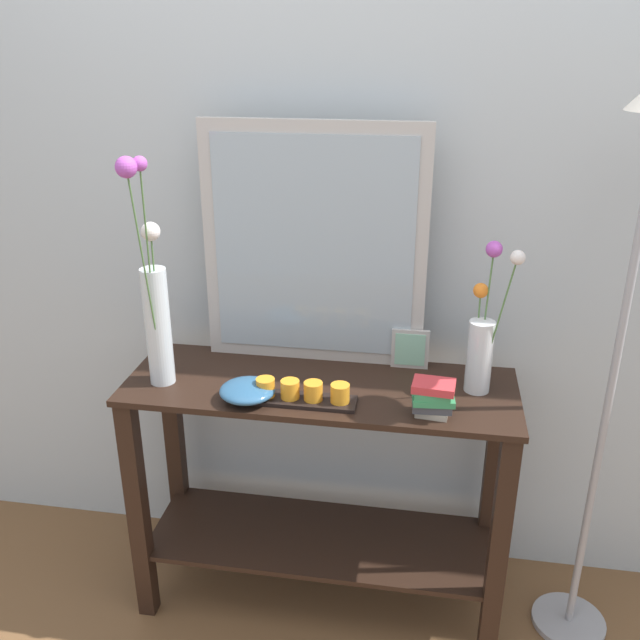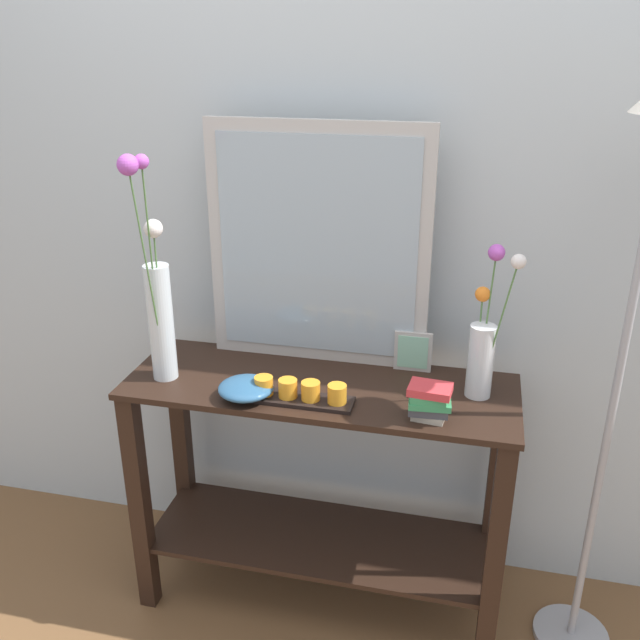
# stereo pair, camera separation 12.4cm
# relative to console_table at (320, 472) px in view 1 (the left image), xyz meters

# --- Properties ---
(ground_plane) EXTENTS (7.00, 6.00, 0.02)m
(ground_plane) POSITION_rel_console_table_xyz_m (0.00, 0.00, -0.52)
(ground_plane) COLOR brown
(wall_back) EXTENTS (6.40, 0.08, 2.70)m
(wall_back) POSITION_rel_console_table_xyz_m (0.00, 0.33, 0.84)
(wall_back) COLOR #B2BCC1
(wall_back) RESTS_ON ground
(console_table) EXTENTS (1.21, 0.42, 0.84)m
(console_table) POSITION_rel_console_table_xyz_m (0.00, 0.00, 0.00)
(console_table) COLOR black
(console_table) RESTS_ON ground
(mirror_leaning) EXTENTS (0.71, 0.03, 0.77)m
(mirror_leaning) POSITION_rel_console_table_xyz_m (-0.05, 0.18, 0.71)
(mirror_leaning) COLOR #B7B2AD
(mirror_leaning) RESTS_ON console_table
(tall_vase_left) EXTENTS (0.08, 0.17, 0.71)m
(tall_vase_left) POSITION_rel_console_table_xyz_m (-0.48, -0.07, 0.58)
(tall_vase_left) COLOR silver
(tall_vase_left) RESTS_ON console_table
(vase_right) EXTENTS (0.13, 0.13, 0.46)m
(vase_right) POSITION_rel_console_table_xyz_m (0.48, 0.04, 0.49)
(vase_right) COLOR silver
(vase_right) RESTS_ON console_table
(candle_tray) EXTENTS (0.32, 0.09, 0.07)m
(candle_tray) POSITION_rel_console_table_xyz_m (-0.03, -0.12, 0.35)
(candle_tray) COLOR black
(candle_tray) RESTS_ON console_table
(picture_frame_small) EXTENTS (0.12, 0.01, 0.13)m
(picture_frame_small) POSITION_rel_console_table_xyz_m (0.27, 0.16, 0.39)
(picture_frame_small) COLOR #B7B2AD
(picture_frame_small) RESTS_ON console_table
(decorative_bowl) EXTENTS (0.17, 0.17, 0.05)m
(decorative_bowl) POSITION_rel_console_table_xyz_m (-0.20, -0.13, 0.36)
(decorative_bowl) COLOR #2D5B84
(decorative_bowl) RESTS_ON console_table
(book_stack) EXTENTS (0.13, 0.09, 0.10)m
(book_stack) POSITION_rel_console_table_xyz_m (0.34, -0.13, 0.38)
(book_stack) COLOR #B2A893
(book_stack) RESTS_ON console_table
(floor_lamp) EXTENTS (0.24, 0.24, 1.77)m
(floor_lamp) POSITION_rel_console_table_xyz_m (0.85, -0.00, 0.68)
(floor_lamp) COLOR #9E9EA3
(floor_lamp) RESTS_ON ground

